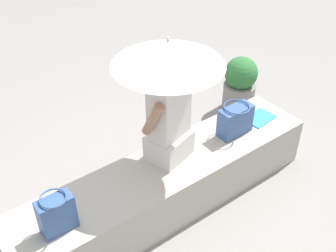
# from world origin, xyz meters

# --- Properties ---
(ground_plane) EXTENTS (14.00, 14.00, 0.00)m
(ground_plane) POSITION_xyz_m (0.00, 0.00, 0.00)
(ground_plane) COLOR gray
(stone_bench) EXTENTS (2.74, 0.58, 0.46)m
(stone_bench) POSITION_xyz_m (0.00, 0.00, 0.23)
(stone_bench) COLOR #A8A093
(stone_bench) RESTS_ON ground
(person_seated) EXTENTS (0.51, 0.36, 0.90)m
(person_seated) POSITION_xyz_m (-0.09, -0.09, 0.85)
(person_seated) COLOR beige
(person_seated) RESTS_ON stone_bench
(parasol) EXTENTS (0.82, 0.82, 1.09)m
(parasol) POSITION_xyz_m (-0.06, -0.06, 1.43)
(parasol) COLOR #B7B7BC
(parasol) RESTS_ON stone_bench
(handbag_black) EXTENTS (0.32, 0.23, 0.29)m
(handbag_black) POSITION_xyz_m (-0.74, 0.02, 0.60)
(handbag_black) COLOR #335184
(handbag_black) RESTS_ON stone_bench
(tote_bag_canvas) EXTENTS (0.24, 0.18, 0.30)m
(tote_bag_canvas) POSITION_xyz_m (0.98, 0.08, 0.61)
(tote_bag_canvas) COLOR #335184
(tote_bag_canvas) RESTS_ON stone_bench
(magazine) EXTENTS (0.30, 0.23, 0.01)m
(magazine) POSITION_xyz_m (-1.08, 0.00, 0.47)
(magazine) COLOR #339ED1
(magazine) RESTS_ON stone_bench
(planter_near) EXTENTS (0.37, 0.37, 0.66)m
(planter_near) POSITION_xyz_m (-1.55, -0.70, 0.33)
(planter_near) COLOR gray
(planter_near) RESTS_ON ground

